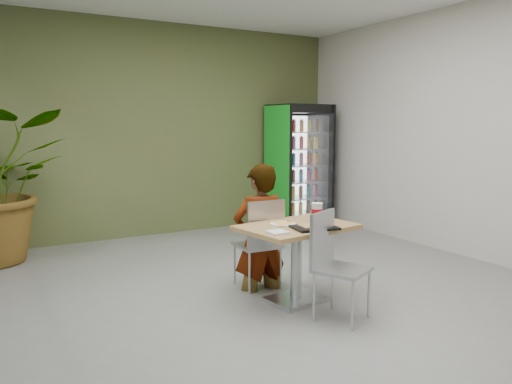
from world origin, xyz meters
TOP-DOWN VIEW (x-y plane):
  - ground at (0.00, 0.00)m, footprint 7.00×7.00m
  - room_envelope at (0.00, 0.00)m, footprint 6.00×7.00m
  - dining_table at (0.16, -0.01)m, footprint 1.14×0.87m
  - chair_far at (0.06, 0.47)m, footprint 0.43×0.44m
  - chair_near at (0.22, -0.48)m, footprint 0.56×0.56m
  - seated_woman at (0.06, 0.51)m, footprint 0.61×0.41m
  - pizza_plate at (0.06, 0.07)m, footprint 0.34×0.27m
  - soda_cup at (0.41, 0.00)m, footprint 0.11×0.11m
  - napkin_stack at (-0.19, -0.23)m, footprint 0.16×0.16m
  - cafeteria_tray at (0.21, -0.23)m, footprint 0.43×0.35m
  - beverage_fridge at (2.31, 3.05)m, footprint 0.96×0.76m

SIDE VIEW (x-z plane):
  - ground at x=0.00m, z-range 0.00..0.00m
  - seated_woman at x=0.06m, z-range -0.30..1.30m
  - dining_table at x=0.16m, z-range 0.16..0.91m
  - chair_near at x=0.22m, z-range 0.08..1.02m
  - chair_far at x=0.06m, z-range 0.08..1.02m
  - napkin_stack at x=-0.19m, z-range 0.75..0.77m
  - cafeteria_tray at x=0.21m, z-range 0.75..0.77m
  - pizza_plate at x=0.06m, z-range 0.75..0.78m
  - soda_cup at x=0.41m, z-range 0.75..0.94m
  - beverage_fridge at x=2.31m, z-range 0.00..2.01m
  - room_envelope at x=0.00m, z-range 0.00..3.20m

